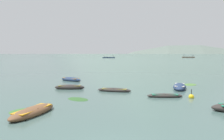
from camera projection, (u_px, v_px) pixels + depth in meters
The scene contains 15 objects.
ground_plane at pixel (139, 54), 1493.84m from camera, with size 6000.00×6000.00×0.00m, color #425B56.
mountain_1 at pixel (70, 43), 2103.02m from camera, with size 596.46×596.46×185.94m, color #4C5B56.
mountain_2 at pixel (156, 13), 1706.12m from camera, with size 1562.73×1562.73×611.90m, color slate.
rowboat_0 at pixel (114, 90), 24.71m from camera, with size 3.90×1.55×0.49m.
rowboat_2 at pixel (165, 96), 21.54m from camera, with size 3.49×1.25×0.43m.
rowboat_3 at pixel (70, 87), 26.42m from camera, with size 3.61×1.46×0.65m.
rowboat_4 at pixel (71, 79), 34.03m from camera, with size 3.97×2.91×0.70m.
rowboat_5 at pixel (180, 87), 26.52m from camera, with size 2.25×4.54×0.77m.
rowboat_6 at pixel (33, 112), 15.42m from camera, with size 2.24×4.60×0.67m.
ferry_0 at pixel (188, 57), 204.41m from camera, with size 10.69×3.77×2.54m.
ferry_1 at pixel (109, 57), 189.04m from camera, with size 10.37×4.10×2.54m.
mooring_buoy at pixel (191, 97), 21.11m from camera, with size 0.52×0.52×0.99m.
weed_patch_0 at pixel (21, 111), 16.39m from camera, with size 1.89×1.35×0.14m, color #38662D.
weed_patch_1 at pixel (78, 99), 20.53m from camera, with size 2.31×1.42×0.14m, color #2D5628.
weed_patch_3 at pixel (190, 85), 29.96m from camera, with size 2.33×1.58×0.14m, color #477033.
Camera 1 is at (1.14, -8.40, 4.26)m, focal length 35.83 mm.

